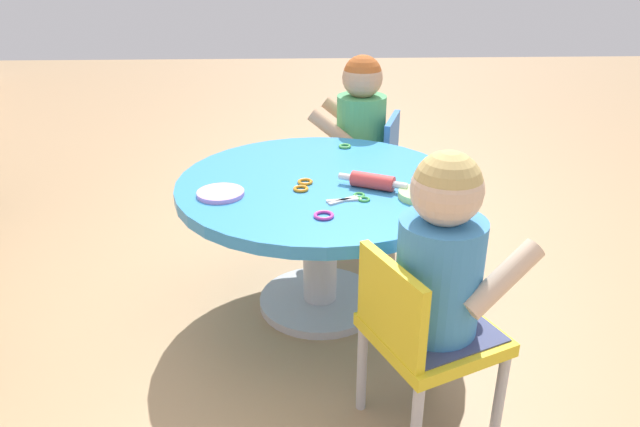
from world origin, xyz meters
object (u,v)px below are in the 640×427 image
Objects in this scene: craft_table at (320,209)px; seated_child_left at (443,253)px; child_chair_right at (368,167)px; child_chair_left at (422,335)px; rolling_pin at (373,181)px; seated_child_right at (360,116)px; craft_scissors at (354,198)px.

seated_child_left reaches higher than craft_table.
craft_table is 0.66m from child_chair_right.
craft_table is 1.78× the size of child_chair_left.
rolling_pin reaches higher than child_chair_right.
seated_child_right is at bearing -2.37° from rolling_pin.
rolling_pin is at bearing 11.54° from seated_child_left.
seated_child_left reaches higher than child_chair_left.
seated_child_left and seated_child_right have the same top height.
craft_scissors is at bearing -149.18° from craft_table.
craft_scissors is (-0.79, 0.10, -0.04)m from seated_child_right.
seated_child_left is 1.23m from seated_child_right.
child_chair_left is 3.77× the size of craft_scissors.
child_chair_right is 1.05× the size of seated_child_right.
child_chair_right is at bearing -20.73° from craft_table.
child_chair_right reaches higher than craft_table.
craft_table is at bearing 159.27° from child_chair_right.
child_chair_right is 3.77× the size of craft_scissors.
craft_table is at bearing 30.82° from craft_scissors.
seated_child_left is at bearing -178.15° from child_chair_right.
craft_table is 0.68m from seated_child_right.
child_chair_left is 0.51m from craft_scissors.
rolling_pin reaches higher than craft_table.
child_chair_left is at bearing -178.12° from seated_child_right.
rolling_pin is at bearing 177.63° from seated_child_right.
craft_table is 1.87× the size of seated_child_right.
seated_child_right reaches higher than child_chair_right.
child_chair_left is at bearing -162.98° from craft_scissors.
child_chair_right is at bearing -9.82° from craft_scissors.
seated_child_left is at bearing -158.13° from craft_scissors.
rolling_pin is at bearing -37.83° from craft_scissors.
craft_scissors is at bearing 21.87° from seated_child_left.
child_chair_left is 1.26m from seated_child_right.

